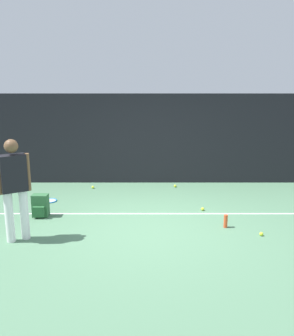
{
  "coord_description": "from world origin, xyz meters",
  "views": [
    {
      "loc": [
        -0.01,
        -6.46,
        2.65
      ],
      "look_at": [
        0.0,
        0.4,
        1.0
      ],
      "focal_mm": 40.63,
      "sensor_mm": 36.0,
      "label": 1
    }
  ],
  "objects_px": {
    "tennis_racket": "(49,200)",
    "tennis_ball_far_left": "(92,187)",
    "tennis_player": "(14,184)",
    "backpack": "(40,206)",
    "tennis_ball_mid_court": "(175,186)",
    "tennis_ball_near_player": "(261,234)",
    "tennis_ball_by_fence": "(202,209)",
    "water_bottle": "(225,221)"
  },
  "relations": [
    {
      "from": "tennis_racket",
      "to": "water_bottle",
      "type": "relative_size",
      "value": 2.62
    },
    {
      "from": "tennis_ball_near_player",
      "to": "tennis_ball_by_fence",
      "type": "xyz_separation_m",
      "value": [
        -0.83,
        1.26,
        0.0
      ]
    },
    {
      "from": "water_bottle",
      "to": "tennis_ball_near_player",
      "type": "bearing_deg",
      "value": -34.63
    },
    {
      "from": "water_bottle",
      "to": "tennis_ball_far_left",
      "type": "bearing_deg",
      "value": 138.07
    },
    {
      "from": "tennis_racket",
      "to": "backpack",
      "type": "relative_size",
      "value": 1.43
    },
    {
      "from": "tennis_ball_near_player",
      "to": "water_bottle",
      "type": "relative_size",
      "value": 0.28
    },
    {
      "from": "tennis_ball_mid_court",
      "to": "tennis_ball_far_left",
      "type": "height_order",
      "value": "same"
    },
    {
      "from": "tennis_racket",
      "to": "tennis_ball_near_player",
      "type": "relative_size",
      "value": 9.52
    },
    {
      "from": "tennis_player",
      "to": "backpack",
      "type": "bearing_deg",
      "value": -123.08
    },
    {
      "from": "backpack",
      "to": "tennis_ball_mid_court",
      "type": "bearing_deg",
      "value": 36.85
    },
    {
      "from": "backpack",
      "to": "water_bottle",
      "type": "bearing_deg",
      "value": -8.19
    },
    {
      "from": "tennis_player",
      "to": "backpack",
      "type": "xyz_separation_m",
      "value": [
        0.07,
        1.1,
        -0.76
      ]
    },
    {
      "from": "tennis_ball_by_fence",
      "to": "tennis_ball_mid_court",
      "type": "bearing_deg",
      "value": 104.74
    },
    {
      "from": "tennis_player",
      "to": "tennis_ball_mid_court",
      "type": "distance_m",
      "value": 4.3
    },
    {
      "from": "tennis_racket",
      "to": "water_bottle",
      "type": "xyz_separation_m",
      "value": [
        3.57,
        -1.51,
        0.11
      ]
    },
    {
      "from": "tennis_racket",
      "to": "tennis_ball_near_player",
      "type": "height_order",
      "value": "tennis_ball_near_player"
    },
    {
      "from": "tennis_player",
      "to": "backpack",
      "type": "distance_m",
      "value": 1.33
    },
    {
      "from": "backpack",
      "to": "tennis_ball_far_left",
      "type": "height_order",
      "value": "backpack"
    },
    {
      "from": "tennis_racket",
      "to": "tennis_ball_far_left",
      "type": "distance_m",
      "value": 1.26
    },
    {
      "from": "tennis_ball_near_player",
      "to": "tennis_ball_by_fence",
      "type": "relative_size",
      "value": 1.0
    },
    {
      "from": "backpack",
      "to": "tennis_ball_mid_court",
      "type": "xyz_separation_m",
      "value": [
        2.76,
        2.01,
        -0.18
      ]
    },
    {
      "from": "tennis_player",
      "to": "tennis_racket",
      "type": "relative_size",
      "value": 2.71
    },
    {
      "from": "tennis_ball_mid_court",
      "to": "water_bottle",
      "type": "height_order",
      "value": "water_bottle"
    },
    {
      "from": "tennis_ball_near_player",
      "to": "tennis_ball_mid_court",
      "type": "relative_size",
      "value": 1.0
    },
    {
      "from": "backpack",
      "to": "tennis_player",
      "type": "bearing_deg",
      "value": -92.85
    },
    {
      "from": "tennis_racket",
      "to": "water_bottle",
      "type": "distance_m",
      "value": 3.87
    },
    {
      "from": "tennis_ball_by_fence",
      "to": "tennis_ball_far_left",
      "type": "bearing_deg",
      "value": 147.39
    },
    {
      "from": "tennis_player",
      "to": "tennis_ball_far_left",
      "type": "height_order",
      "value": "tennis_player"
    },
    {
      "from": "tennis_player",
      "to": "tennis_ball_by_fence",
      "type": "bearing_deg",
      "value": 174.23
    },
    {
      "from": "tennis_ball_mid_court",
      "to": "water_bottle",
      "type": "distance_m",
      "value": 2.66
    },
    {
      "from": "tennis_ball_near_player",
      "to": "tennis_ball_far_left",
      "type": "xyz_separation_m",
      "value": [
        -3.28,
        2.83,
        0.0
      ]
    },
    {
      "from": "tennis_player",
      "to": "tennis_ball_by_fence",
      "type": "height_order",
      "value": "tennis_player"
    },
    {
      "from": "tennis_ball_near_player",
      "to": "tennis_ball_by_fence",
      "type": "distance_m",
      "value": 1.51
    },
    {
      "from": "tennis_ball_near_player",
      "to": "tennis_player",
      "type": "bearing_deg",
      "value": -177.67
    },
    {
      "from": "tennis_racket",
      "to": "tennis_ball_near_player",
      "type": "distance_m",
      "value": 4.52
    },
    {
      "from": "tennis_player",
      "to": "tennis_racket",
      "type": "height_order",
      "value": "tennis_player"
    },
    {
      "from": "tennis_racket",
      "to": "backpack",
      "type": "height_order",
      "value": "backpack"
    },
    {
      "from": "tennis_racket",
      "to": "tennis_ball_near_player",
      "type": "xyz_separation_m",
      "value": [
        4.11,
        -1.88,
        0.02
      ]
    },
    {
      "from": "backpack",
      "to": "tennis_ball_near_player",
      "type": "relative_size",
      "value": 6.67
    },
    {
      "from": "tennis_racket",
      "to": "tennis_ball_by_fence",
      "type": "distance_m",
      "value": 3.34
    },
    {
      "from": "tennis_player",
      "to": "tennis_ball_mid_court",
      "type": "relative_size",
      "value": 25.76
    },
    {
      "from": "tennis_player",
      "to": "tennis_ball_far_left",
      "type": "xyz_separation_m",
      "value": [
        0.82,
        3.0,
        -0.93
      ]
    }
  ]
}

